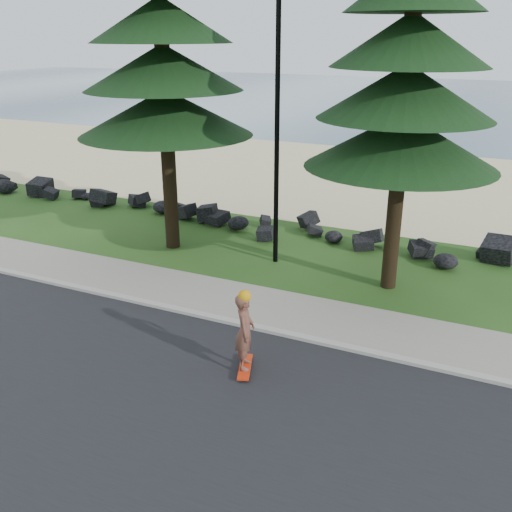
{
  "coord_description": "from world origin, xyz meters",
  "views": [
    {
      "loc": [
        6.15,
        -11.55,
        6.46
      ],
      "look_at": [
        0.83,
        0.0,
        1.45
      ],
      "focal_mm": 40.0,
      "sensor_mm": 36.0,
      "label": 1
    }
  ],
  "objects": [
    {
      "name": "skateboarder",
      "position": [
        1.78,
        -2.58,
        0.91
      ],
      "size": [
        0.56,
        0.99,
        1.8
      ],
      "rotation": [
        0.0,
        0.0,
        1.92
      ],
      "color": "red",
      "rests_on": "ground"
    },
    {
      "name": "seawall_boulders",
      "position": [
        0.0,
        5.6,
        0.0
      ],
      "size": [
        60.0,
        2.4,
        1.1
      ],
      "primitive_type": null,
      "color": "black",
      "rests_on": "ground"
    },
    {
      "name": "road",
      "position": [
        0.0,
        -4.5,
        0.01
      ],
      "size": [
        160.0,
        7.0,
        0.02
      ],
      "primitive_type": "cube",
      "color": "black",
      "rests_on": "ground"
    },
    {
      "name": "ground",
      "position": [
        0.0,
        0.0,
        0.0
      ],
      "size": [
        160.0,
        160.0,
        0.0
      ],
      "primitive_type": "plane",
      "color": "#204616",
      "rests_on": "ground"
    },
    {
      "name": "sidewalk",
      "position": [
        0.0,
        0.2,
        0.04
      ],
      "size": [
        160.0,
        2.0,
        0.08
      ],
      "primitive_type": "cube",
      "color": "gray",
      "rests_on": "ground"
    },
    {
      "name": "ocean",
      "position": [
        0.0,
        51.0,
        0.0
      ],
      "size": [
        160.0,
        58.0,
        0.01
      ],
      "primitive_type": "cube",
      "color": "#3B5871",
      "rests_on": "ground"
    },
    {
      "name": "kerb",
      "position": [
        0.0,
        -0.9,
        0.05
      ],
      "size": [
        160.0,
        0.2,
        0.1
      ],
      "primitive_type": "cube",
      "color": "#A49F94",
      "rests_on": "ground"
    },
    {
      "name": "lamp_post",
      "position": [
        0.0,
        3.2,
        4.13
      ],
      "size": [
        0.25,
        0.14,
        8.14
      ],
      "color": "black",
      "rests_on": "ground"
    },
    {
      "name": "beach_sand",
      "position": [
        0.0,
        14.5,
        0.01
      ],
      "size": [
        160.0,
        15.0,
        0.01
      ],
      "primitive_type": "cube",
      "color": "beige",
      "rests_on": "ground"
    }
  ]
}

